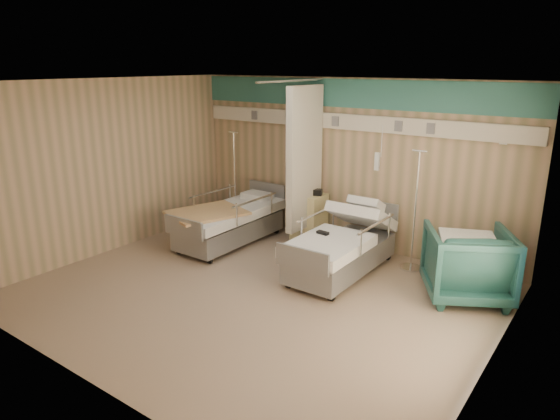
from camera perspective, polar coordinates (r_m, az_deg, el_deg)
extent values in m
cube|color=gray|center=(6.91, -2.81, -9.50)|extent=(6.00, 5.00, 0.00)
cube|color=tan|center=(8.46, 7.71, 5.27)|extent=(6.00, 0.04, 2.80)
cube|color=tan|center=(4.83, -21.95, -4.44)|extent=(6.00, 0.04, 2.80)
cube|color=tan|center=(8.58, -18.87, 4.69)|extent=(0.04, 5.00, 2.80)
cube|color=tan|center=(5.17, 23.96, -3.30)|extent=(0.04, 5.00, 2.80)
cube|color=silver|center=(6.21, -3.18, 14.39)|extent=(6.00, 5.00, 0.04)
cube|color=#32756E|center=(8.30, 7.95, 13.06)|extent=(6.00, 0.04, 0.45)
cube|color=beige|center=(8.31, 7.73, 9.96)|extent=(5.88, 0.08, 0.25)
cylinder|color=silver|center=(7.80, 1.50, 14.54)|extent=(0.03, 1.80, 0.03)
cube|color=beige|center=(8.22, 2.82, 5.86)|extent=(0.12, 0.90, 2.35)
cube|color=#D6C986|center=(8.72, 3.35, -0.89)|extent=(0.50, 0.48, 0.85)
imported|color=#1F4F4A|center=(7.05, 20.64, -5.77)|extent=(1.42, 1.43, 0.96)
cube|color=white|center=(6.88, 20.79, -1.70)|extent=(0.87, 0.83, 0.08)
cylinder|color=silver|center=(7.94, 14.70, -6.38)|extent=(0.33, 0.33, 0.03)
cylinder|color=silver|center=(7.64, 15.18, -0.19)|extent=(0.03, 0.03, 1.81)
cylinder|color=silver|center=(7.44, 15.70, 6.52)|extent=(0.22, 0.03, 0.03)
cylinder|color=silver|center=(9.57, -5.05, -1.91)|extent=(0.33, 0.33, 0.03)
cylinder|color=silver|center=(9.33, -5.19, 3.30)|extent=(0.03, 0.03, 1.81)
cylinder|color=silver|center=(9.17, -5.34, 8.83)|extent=(0.22, 0.03, 0.03)
cube|color=black|center=(7.28, 4.91, -2.61)|extent=(0.19, 0.09, 0.04)
cube|color=tan|center=(8.30, -8.37, -0.30)|extent=(1.27, 1.42, 0.04)
cube|color=black|center=(8.53, 4.16, 2.04)|extent=(0.23, 0.18, 0.11)
cylinder|color=white|center=(8.73, 3.37, 2.46)|extent=(0.10, 0.10, 0.12)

